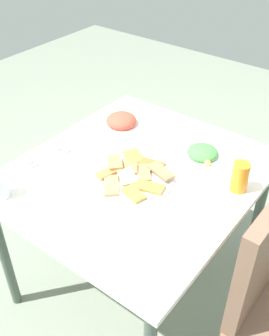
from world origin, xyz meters
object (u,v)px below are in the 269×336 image
object	(u,v)px
salad_plate_rice	(202,154)
spoon	(50,158)
paper_napkin	(48,157)
soda_can	(240,177)
drinking_glass	(0,186)
fork	(45,155)
salad_plate_greens	(121,122)
dining_table	(137,186)
pide_platter	(132,176)

from	to	relation	value
salad_plate_rice	spoon	size ratio (longest dim) A/B	1.17
paper_napkin	spoon	xyz separation A→B (m)	(0.00, 0.02, 0.00)
soda_can	drinking_glass	bearing A→B (deg)	-50.11
fork	salad_plate_greens	bearing A→B (deg)	175.20
dining_table	salad_plate_rice	xyz separation A→B (m)	(-0.25, 0.16, 0.10)
spoon	soda_can	bearing A→B (deg)	124.53
salad_plate_rice	paper_napkin	world-z (taller)	salad_plate_rice
salad_plate_rice	fork	size ratio (longest dim) A/B	1.27
salad_plate_greens	salad_plate_rice	world-z (taller)	salad_plate_greens
soda_can	spoon	distance (m)	0.79
pide_platter	paper_napkin	xyz separation A→B (m)	(0.11, -0.37, -0.01)
fork	salad_plate_rice	bearing A→B (deg)	136.46
pide_platter	salad_plate_greens	bearing A→B (deg)	-134.91
paper_napkin	spoon	size ratio (longest dim) A/B	0.60
soda_can	fork	bearing A→B (deg)	-68.11
salad_plate_greens	soda_can	bearing A→B (deg)	81.82
salad_plate_rice	paper_napkin	xyz separation A→B (m)	(0.41, -0.52, -0.02)
drinking_glass	spoon	world-z (taller)	drinking_glass
salad_plate_rice	spoon	bearing A→B (deg)	-51.18
salad_plate_greens	salad_plate_rice	distance (m)	0.44
paper_napkin	spoon	bearing A→B (deg)	90.00
fork	soda_can	bearing A→B (deg)	121.43
salad_plate_greens	paper_napkin	xyz separation A→B (m)	(0.40, -0.08, -0.02)
paper_napkin	fork	bearing A→B (deg)	-90.00
salad_plate_rice	salad_plate_greens	bearing A→B (deg)	-88.93
soda_can	fork	xyz separation A→B (m)	(0.30, -0.76, -0.06)
salad_plate_greens	soda_can	distance (m)	0.66
fork	paper_napkin	bearing A→B (deg)	99.54
salad_plate_greens	drinking_glass	size ratio (longest dim) A/B	2.36
salad_plate_greens	drinking_glass	world-z (taller)	drinking_glass
spoon	salad_plate_greens	bearing A→B (deg)	-177.73
salad_plate_greens	spoon	world-z (taller)	salad_plate_greens
pide_platter	fork	world-z (taller)	pide_platter
drinking_glass	paper_napkin	world-z (taller)	drinking_glass
soda_can	pide_platter	bearing A→B (deg)	-62.36
salad_plate_rice	dining_table	bearing A→B (deg)	-33.20
fork	dining_table	bearing A→B (deg)	122.14
fork	spoon	xyz separation A→B (m)	(0.00, 0.04, 0.00)
pide_platter	paper_napkin	distance (m)	0.39
soda_can	drinking_glass	xyz separation A→B (m)	(0.58, -0.69, -0.02)
pide_platter	salad_plate_greens	xyz separation A→B (m)	(-0.29, -0.29, 0.01)
soda_can	salad_plate_rice	bearing A→B (deg)	-115.38
drinking_glass	fork	size ratio (longest dim) A/B	0.51
pide_platter	drinking_glass	distance (m)	0.51
salad_plate_rice	spoon	world-z (taller)	salad_plate_rice
dining_table	soda_can	size ratio (longest dim) A/B	8.36
salad_plate_greens	fork	distance (m)	0.41
pide_platter	salad_plate_greens	distance (m)	0.41
spoon	fork	bearing A→B (deg)	-78.34
dining_table	soda_can	xyz separation A→B (m)	(-0.15, 0.38, 0.14)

